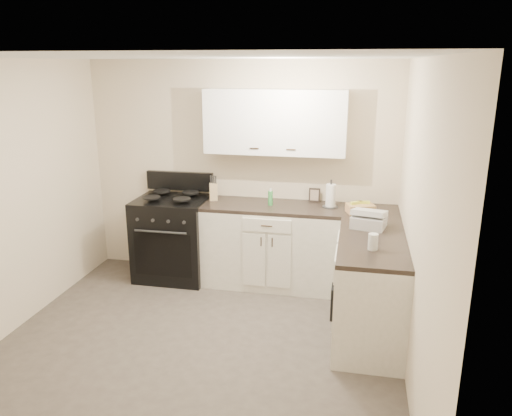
% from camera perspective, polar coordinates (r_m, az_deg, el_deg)
% --- Properties ---
extents(floor, '(3.60, 3.60, 0.00)m').
position_cam_1_polar(floor, '(4.67, -6.90, -15.59)').
color(floor, '#473F38').
rests_on(floor, ground).
extents(ceiling, '(3.60, 3.60, 0.00)m').
position_cam_1_polar(ceiling, '(3.98, -8.16, 16.74)').
color(ceiling, white).
rests_on(ceiling, wall_back).
extents(wall_back, '(3.60, 0.00, 3.60)m').
position_cam_1_polar(wall_back, '(5.83, -1.75, 4.29)').
color(wall_back, beige).
rests_on(wall_back, ground).
extents(wall_right, '(0.00, 3.60, 3.60)m').
position_cam_1_polar(wall_right, '(3.97, 17.97, -2.25)').
color(wall_right, beige).
rests_on(wall_right, ground).
extents(wall_front, '(3.60, 0.00, 3.60)m').
position_cam_1_polar(wall_front, '(2.64, -20.42, -11.92)').
color(wall_front, beige).
rests_on(wall_front, ground).
extents(base_cabinets_back, '(1.55, 0.60, 0.90)m').
position_cam_1_polar(base_cabinets_back, '(5.69, 1.80, -4.42)').
color(base_cabinets_back, white).
rests_on(base_cabinets_back, floor).
extents(base_cabinets_right, '(0.60, 1.90, 0.90)m').
position_cam_1_polar(base_cabinets_right, '(5.02, 12.78, -7.74)').
color(base_cabinets_right, white).
rests_on(base_cabinets_right, floor).
extents(countertop_back, '(1.55, 0.60, 0.04)m').
position_cam_1_polar(countertop_back, '(5.54, 1.84, 0.14)').
color(countertop_back, black).
rests_on(countertop_back, base_cabinets_back).
extents(countertop_right, '(0.60, 1.90, 0.04)m').
position_cam_1_polar(countertop_right, '(4.85, 13.12, -2.65)').
color(countertop_right, black).
rests_on(countertop_right, base_cabinets_right).
extents(upper_cabinets, '(1.55, 0.30, 0.70)m').
position_cam_1_polar(upper_cabinets, '(5.51, 2.20, 9.80)').
color(upper_cabinets, white).
rests_on(upper_cabinets, wall_back).
extents(stove, '(0.82, 0.70, 0.99)m').
position_cam_1_polar(stove, '(5.96, -9.40, -3.56)').
color(stove, black).
rests_on(stove, floor).
extents(knife_block, '(0.11, 0.10, 0.20)m').
position_cam_1_polar(knife_block, '(5.74, -4.87, 1.86)').
color(knife_block, tan).
rests_on(knife_block, countertop_back).
extents(paper_towel, '(0.13, 0.13, 0.26)m').
position_cam_1_polar(paper_towel, '(5.48, 8.53, 1.39)').
color(paper_towel, white).
rests_on(paper_towel, countertop_back).
extents(soap_bottle, '(0.07, 0.07, 0.16)m').
position_cam_1_polar(soap_bottle, '(5.52, 1.66, 1.14)').
color(soap_bottle, green).
rests_on(soap_bottle, countertop_back).
extents(picture_frame, '(0.13, 0.04, 0.16)m').
position_cam_1_polar(picture_frame, '(5.69, 6.69, 1.48)').
color(picture_frame, black).
rests_on(picture_frame, countertop_back).
extents(wicker_basket, '(0.32, 0.26, 0.09)m').
position_cam_1_polar(wicker_basket, '(5.35, 11.84, -0.07)').
color(wicker_basket, tan).
rests_on(wicker_basket, countertop_right).
extents(countertop_grill, '(0.36, 0.35, 0.11)m').
position_cam_1_polar(countertop_grill, '(4.90, 12.78, -1.49)').
color(countertop_grill, silver).
rests_on(countertop_grill, countertop_right).
extents(glass_jar, '(0.10, 0.10, 0.14)m').
position_cam_1_polar(glass_jar, '(4.32, 13.23, -3.77)').
color(glass_jar, silver).
rests_on(glass_jar, countertop_right).
extents(oven_mitt_near, '(0.02, 0.17, 0.30)m').
position_cam_1_polar(oven_mitt_near, '(4.53, 8.71, -10.54)').
color(oven_mitt_near, black).
rests_on(oven_mitt_near, base_cabinets_right).
extents(oven_mitt_far, '(0.02, 0.13, 0.23)m').
position_cam_1_polar(oven_mitt_far, '(4.89, 8.98, -8.39)').
color(oven_mitt_far, black).
rests_on(oven_mitt_far, base_cabinets_right).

